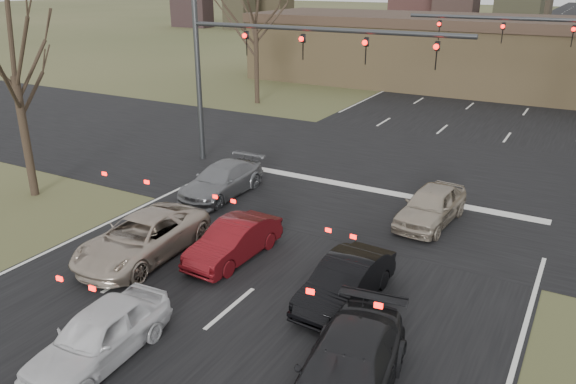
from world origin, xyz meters
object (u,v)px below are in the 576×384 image
car_white_sedan (99,335)px  car_silver_ahead (431,205)px  car_charcoal_sedan (346,374)px  car_red_ahead (234,241)px  building (523,56)px  mast_arm_near (259,55)px  car_grey_ahead (222,180)px  car_silver_suv (142,238)px  car_black_hatch (346,281)px

car_white_sedan → car_silver_ahead: bearing=65.1°
car_charcoal_sedan → car_silver_ahead: car_charcoal_sedan is taller
car_charcoal_sedan → car_red_ahead: size_ratio=1.28×
car_charcoal_sedan → building: bearing=85.6°
car_charcoal_sedan → car_silver_ahead: (-1.00, 9.61, -0.01)m
building → car_charcoal_sedan: 36.76m
building → car_red_ahead: size_ratio=11.74×
mast_arm_near → car_grey_ahead: (0.27, -3.40, -4.45)m
mast_arm_near → car_grey_ahead: bearing=-85.4°
car_grey_ahead → car_red_ahead: 5.45m
car_silver_suv → car_red_ahead: 2.81m
mast_arm_near → car_black_hatch: bearing=-46.8°
mast_arm_near → car_charcoal_sedan: (9.23, -11.65, -4.40)m
building → car_white_sedan: bearing=-95.0°
mast_arm_near → car_black_hatch: (7.70, -8.21, -4.46)m
building → car_silver_suv: (-6.00, -33.90, -2.01)m
car_silver_suv → car_black_hatch: (6.47, 0.69, -0.04)m
building → car_grey_ahead: (-6.96, -28.40, -2.04)m
car_grey_ahead → car_silver_ahead: bearing=9.6°
car_red_ahead → car_silver_ahead: 7.16m
mast_arm_near → car_white_sedan: bearing=-73.6°
mast_arm_near → car_red_ahead: size_ratio=3.36×
car_silver_suv → car_grey_ahead: bearing=97.5°
mast_arm_near → car_grey_ahead: 5.61m
car_silver_suv → car_red_ahead: size_ratio=1.31×
car_white_sedan → car_red_ahead: car_white_sedan is taller
car_silver_ahead → car_grey_ahead: bearing=-165.3°
car_charcoal_sedan → car_red_ahead: bearing=136.1°
car_silver_suv → car_black_hatch: size_ratio=1.27×
car_silver_suv → car_white_sedan: bearing=-60.3°
car_black_hatch → car_silver_ahead: (0.53, 6.16, 0.05)m
mast_arm_near → car_red_ahead: (3.73, -7.61, -4.48)m
car_charcoal_sedan → car_red_ahead: car_charcoal_sedan is taller
building → car_red_ahead: 32.86m
mast_arm_near → car_white_sedan: mast_arm_near is taller
building → car_charcoal_sedan: building is taller
car_red_ahead → car_silver_ahead: (4.50, 5.57, 0.07)m
car_grey_ahead → car_silver_ahead: car_silver_ahead is taller
car_silver_suv → car_grey_ahead: car_silver_suv is taller
car_silver_ahead → car_white_sedan: bearing=-106.6°
mast_arm_near → car_charcoal_sedan: bearing=-51.6°
car_white_sedan → car_charcoal_sedan: car_charcoal_sedan is taller
car_charcoal_sedan → car_grey_ahead: (-8.96, 8.25, -0.05)m
car_charcoal_sedan → car_silver_suv: bearing=153.4°
car_grey_ahead → car_charcoal_sedan: bearing=-42.8°
building → mast_arm_near: 26.14m
car_red_ahead → car_silver_suv: bearing=-150.0°
car_black_hatch → mast_arm_near: bearing=136.8°
car_silver_suv → car_white_sedan: size_ratio=1.26×
mast_arm_near → car_red_ahead: 9.59m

